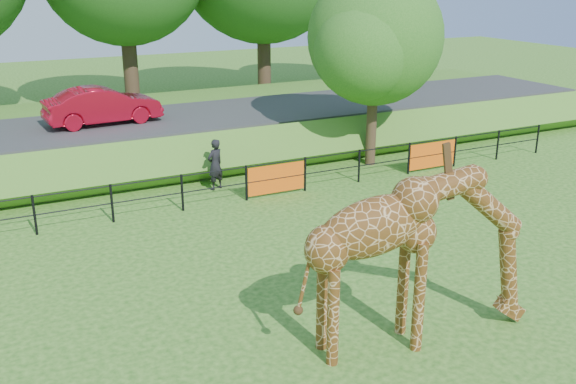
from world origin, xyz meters
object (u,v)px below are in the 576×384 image
object	(u,v)px
giraffe	(420,258)
visitor	(215,164)
car_red	(103,106)
tree_east	(377,43)

from	to	relation	value
giraffe	visitor	size ratio (longest dim) A/B	2.88
car_red	tree_east	size ratio (longest dim) A/B	0.59
tree_east	giraffe	bearing A→B (deg)	-119.67
visitor	tree_east	bearing A→B (deg)	157.90
giraffe	visitor	world-z (taller)	giraffe
visitor	giraffe	bearing A→B (deg)	67.32
giraffe	tree_east	bearing A→B (deg)	69.13
visitor	tree_east	world-z (taller)	tree_east
giraffe	car_red	size ratio (longest dim) A/B	1.17
car_red	visitor	xyz separation A→B (m)	(2.45, -4.65, -1.27)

